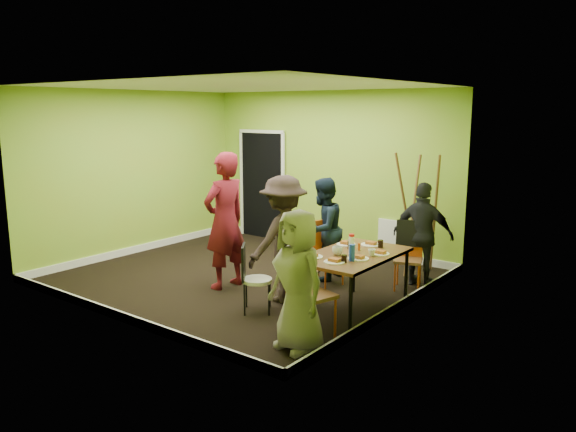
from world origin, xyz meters
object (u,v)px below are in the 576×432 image
(dining_table, at_px, (353,258))
(chair_back_end, at_px, (410,240))
(person_front_end, at_px, (298,281))
(person_back_end, at_px, (423,235))
(chair_bentwood, at_px, (252,275))
(person_left_far, at_px, (323,229))
(person_left_near, at_px, (283,239))
(easel, at_px, (418,214))
(person_standing, at_px, (225,221))
(blue_bottle, at_px, (352,253))
(orange_bottle, at_px, (359,247))
(chair_left_near, at_px, (297,264))
(chair_left_far, at_px, (324,248))
(thermos, at_px, (351,245))
(chair_front_end, at_px, (306,288))

(dining_table, bearing_deg, chair_back_end, 86.03)
(chair_back_end, distance_m, person_front_end, 2.68)
(dining_table, xyz_separation_m, person_back_end, (0.22, 1.54, 0.04))
(chair_bentwood, xyz_separation_m, person_left_far, (-0.07, 1.66, 0.29))
(person_left_far, relative_size, person_left_near, 0.91)
(easel, xyz_separation_m, person_standing, (-1.82, -2.31, 0.05))
(chair_back_end, relative_size, blue_bottle, 4.80)
(orange_bottle, height_order, person_left_near, person_left_near)
(chair_back_end, bearing_deg, person_left_near, 36.04)
(chair_left_near, relative_size, easel, 0.51)
(chair_left_far, xyz_separation_m, person_left_near, (-0.01, -0.94, 0.31))
(chair_left_far, distance_m, chair_bentwood, 1.51)
(dining_table, xyz_separation_m, chair_back_end, (0.10, 1.40, -0.03))
(chair_left_far, distance_m, person_back_end, 1.41)
(chair_left_far, xyz_separation_m, chair_bentwood, (-0.05, -1.51, -0.04))
(person_back_end, bearing_deg, easel, -64.42)
(blue_bottle, height_order, person_standing, person_standing)
(chair_bentwood, xyz_separation_m, person_standing, (-0.94, 0.52, 0.49))
(person_back_end, bearing_deg, person_front_end, 82.00)
(chair_left_far, height_order, blue_bottle, blue_bottle)
(chair_bentwood, relative_size, person_left_far, 0.56)
(chair_back_end, xyz_separation_m, easel, (-0.22, 0.71, 0.24))
(chair_back_end, bearing_deg, easel, -92.67)
(blue_bottle, relative_size, person_standing, 0.10)
(chair_left_near, xyz_separation_m, person_front_end, (0.83, -1.11, 0.22))
(chair_bentwood, bearing_deg, thermos, 88.21)
(chair_front_end, distance_m, easel, 3.13)
(chair_left_far, distance_m, chair_left_near, 0.98)
(chair_left_near, bearing_deg, blue_bottle, 59.92)
(blue_bottle, height_order, person_left_near, person_left_near)
(chair_back_end, xyz_separation_m, chair_bentwood, (-1.10, -2.12, -0.20))
(chair_left_near, relative_size, chair_bentwood, 1.10)
(dining_table, height_order, orange_bottle, orange_bottle)
(orange_bottle, relative_size, person_standing, 0.05)
(chair_front_end, relative_size, person_left_near, 0.62)
(thermos, height_order, person_front_end, person_front_end)
(person_left_far, height_order, person_front_end, person_left_far)
(chair_left_far, xyz_separation_m, chair_left_near, (0.22, -0.96, 0.01))
(dining_table, bearing_deg, chair_front_end, -89.13)
(chair_front_end, relative_size, person_standing, 0.54)
(orange_bottle, height_order, person_back_end, person_back_end)
(person_standing, distance_m, person_left_far, 1.45)
(orange_bottle, height_order, person_left_far, person_left_far)
(chair_front_end, bearing_deg, person_left_near, 155.43)
(person_left_far, xyz_separation_m, person_back_end, (1.29, 0.61, -0.01))
(thermos, bearing_deg, orange_bottle, 96.05)
(dining_table, distance_m, person_back_end, 1.56)
(thermos, xyz_separation_m, person_front_end, (0.11, -1.25, -0.11))
(dining_table, relative_size, chair_left_near, 1.60)
(chair_back_end, distance_m, person_left_far, 1.26)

